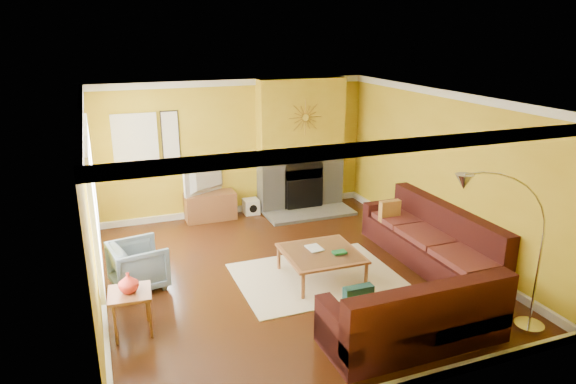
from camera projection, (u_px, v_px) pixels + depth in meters
name	position (u px, v px, depth m)	size (l,w,h in m)	color
floor	(288.00, 273.00, 8.00)	(5.50, 6.00, 0.02)	#4F2610
ceiling	(288.00, 97.00, 7.18)	(5.50, 6.00, 0.02)	white
wall_back	(234.00, 148.00, 10.27)	(5.50, 0.02, 2.70)	gold
wall_front	(400.00, 278.00, 4.91)	(5.50, 0.02, 2.70)	gold
wall_left	(90.00, 213.00, 6.65)	(0.02, 6.00, 2.70)	gold
wall_right	(443.00, 172.00, 8.53)	(0.02, 6.00, 2.70)	gold
baseboard	(288.00, 269.00, 7.98)	(5.50, 6.00, 0.12)	white
crown_molding	(288.00, 102.00, 7.20)	(5.50, 6.00, 0.12)	white
window_left_near	(90.00, 176.00, 7.78)	(0.06, 1.22, 1.72)	white
window_left_far	(92.00, 217.00, 6.09)	(0.06, 1.22, 1.72)	white
window_back	(136.00, 146.00, 9.52)	(0.82, 0.06, 1.22)	white
wall_art	(171.00, 141.00, 9.73)	(0.34, 0.04, 1.14)	white
fireplace	(301.00, 145.00, 10.54)	(1.80, 0.40, 2.70)	gray
mantel	(305.00, 152.00, 10.36)	(1.92, 0.22, 0.08)	white
hearth	(310.00, 214.00, 10.45)	(1.80, 0.70, 0.06)	gray
sunburst	(305.00, 118.00, 10.15)	(0.70, 0.04, 0.70)	olive
rug	(316.00, 277.00, 7.85)	(2.40, 1.80, 0.02)	beige
sectional_sofa	(385.00, 256.00, 7.52)	(3.10, 3.70, 0.90)	#3C1413
coffee_table	(321.00, 265.00, 7.76)	(1.11, 1.11, 0.44)	white
media_console	(210.00, 206.00, 10.16)	(0.99, 0.44, 0.54)	#915935
tv	(209.00, 179.00, 9.99)	(1.04, 0.14, 0.60)	black
subwoofer	(251.00, 206.00, 10.51)	(0.30, 0.30, 0.30)	white
armchair	(138.00, 265.00, 7.46)	(0.74, 0.76, 0.69)	slate
side_table	(132.00, 312.00, 6.34)	(0.51, 0.51, 0.56)	#915935
vase	(128.00, 282.00, 6.22)	(0.25, 0.25, 0.26)	red
book	(308.00, 250.00, 7.73)	(0.21, 0.29, 0.03)	white
arc_lamp	(503.00, 258.00, 5.99)	(1.37, 0.36, 2.15)	silver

